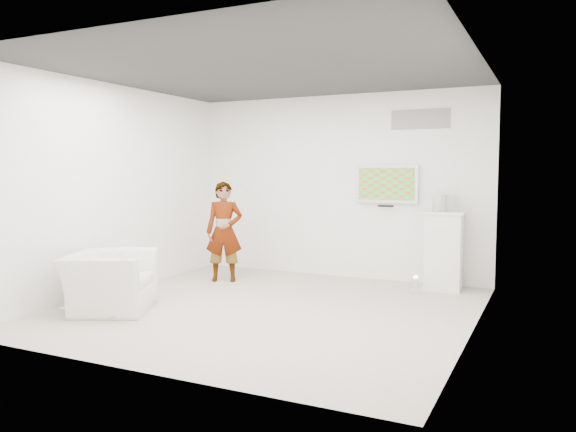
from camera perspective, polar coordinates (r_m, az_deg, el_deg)
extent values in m
cube|color=#A19D94|center=(7.27, -2.02, -9.33)|extent=(5.00, 5.00, 0.01)
cube|color=#2B2B2D|center=(7.17, -2.09, 14.55)|extent=(5.00, 5.00, 0.01)
cube|color=white|center=(9.35, 5.06, 3.02)|extent=(5.00, 0.01, 3.00)
cube|color=white|center=(4.99, -15.47, 1.48)|extent=(5.00, 0.01, 3.00)
cube|color=white|center=(8.51, -17.16, 2.68)|extent=(0.01, 5.00, 3.00)
cube|color=white|center=(6.31, 18.52, 2.04)|extent=(0.01, 5.00, 3.00)
cube|color=silver|center=(9.04, 10.01, 3.23)|extent=(1.00, 0.08, 0.60)
cube|color=gray|center=(8.99, 13.28, 9.55)|extent=(0.90, 0.02, 0.30)
imported|color=silver|center=(8.97, -6.50, -1.58)|extent=(0.69, 0.59, 1.59)
imported|color=silver|center=(7.47, -17.63, -6.35)|extent=(1.35, 1.42, 0.73)
cube|color=white|center=(8.62, 15.53, -3.40)|extent=(0.60, 0.60, 1.16)
cylinder|color=white|center=(8.25, 12.84, -6.87)|extent=(0.21, 0.21, 0.26)
cube|color=white|center=(8.55, 15.64, 1.51)|extent=(0.32, 0.32, 0.31)
cube|color=white|center=(8.55, 15.63, 1.26)|extent=(0.06, 0.17, 0.24)
cube|color=white|center=(9.05, -4.85, 2.52)|extent=(0.08, 0.14, 0.04)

